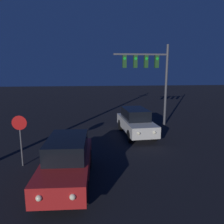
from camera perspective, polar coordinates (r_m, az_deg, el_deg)
car_near at (r=8.65m, az=-11.64°, el=-12.20°), size 1.90×4.59×1.73m
car_far at (r=14.54m, az=6.22°, el=-2.48°), size 1.95×4.60×1.73m
traffic_signal_mast at (r=16.66m, az=9.93°, el=10.76°), size 4.09×0.30×6.10m
stop_sign at (r=10.43m, az=-22.87°, el=-4.77°), size 0.64×0.07×2.32m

